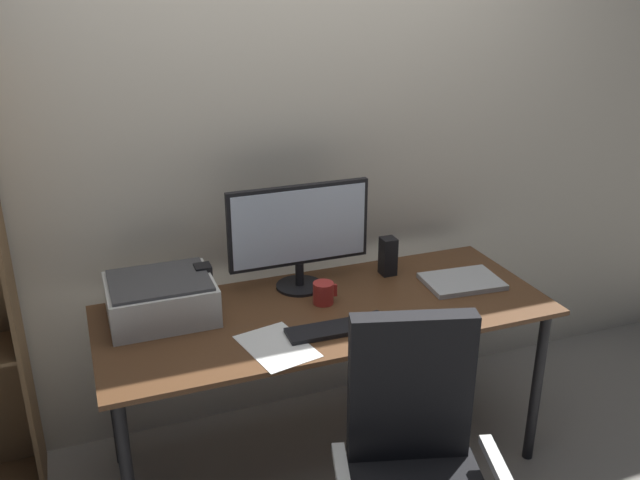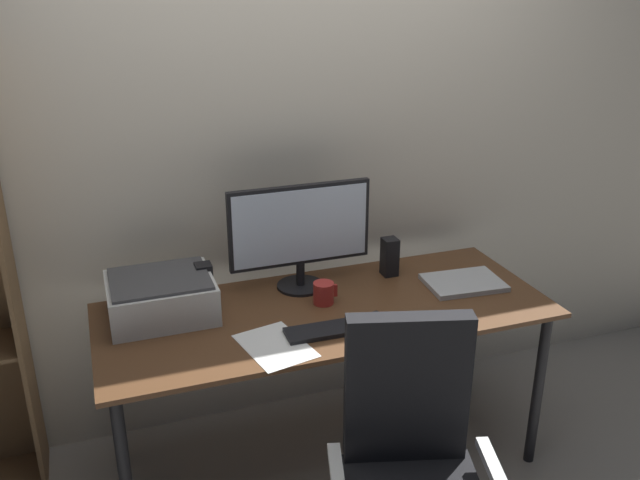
{
  "view_description": "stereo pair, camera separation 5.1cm",
  "coord_description": "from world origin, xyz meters",
  "px_view_note": "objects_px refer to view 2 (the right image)",
  "views": [
    {
      "loc": [
        -0.87,
        -2.24,
        2.0
      ],
      "look_at": [
        -0.02,
        0.02,
        1.03
      ],
      "focal_mm": 38.18,
      "sensor_mm": 36.0,
      "label": 1
    },
    {
      "loc": [
        -0.83,
        -2.26,
        2.0
      ],
      "look_at": [
        -0.02,
        0.02,
        1.03
      ],
      "focal_mm": 38.18,
      "sensor_mm": 36.0,
      "label": 2
    }
  ],
  "objects_px": {
    "keyboard": "(324,331)",
    "printer": "(161,297)",
    "coffee_mug": "(324,293)",
    "desk": "(326,325)",
    "laptop": "(463,283)",
    "speaker_left": "(204,284)",
    "mouse": "(378,321)",
    "speaker_right": "(390,257)",
    "monitor": "(300,230)"
  },
  "relations": [
    {
      "from": "keyboard",
      "to": "printer",
      "type": "xyz_separation_m",
      "value": [
        -0.55,
        0.34,
        0.07
      ]
    },
    {
      "from": "keyboard",
      "to": "coffee_mug",
      "type": "height_order",
      "value": "coffee_mug"
    },
    {
      "from": "desk",
      "to": "laptop",
      "type": "xyz_separation_m",
      "value": [
        0.63,
        0.01,
        0.09
      ]
    },
    {
      "from": "printer",
      "to": "laptop",
      "type": "bearing_deg",
      "value": -7.08
    },
    {
      "from": "desk",
      "to": "laptop",
      "type": "distance_m",
      "value": 0.63
    },
    {
      "from": "laptop",
      "to": "speaker_left",
      "type": "xyz_separation_m",
      "value": [
        -1.07,
        0.2,
        0.07
      ]
    },
    {
      "from": "laptop",
      "to": "mouse",
      "type": "bearing_deg",
      "value": -153.78
    },
    {
      "from": "keyboard",
      "to": "speaker_right",
      "type": "height_order",
      "value": "speaker_right"
    },
    {
      "from": "mouse",
      "to": "speaker_right",
      "type": "bearing_deg",
      "value": 47.06
    },
    {
      "from": "mouse",
      "to": "keyboard",
      "type": "bearing_deg",
      "value": 164.51
    },
    {
      "from": "laptop",
      "to": "printer",
      "type": "xyz_separation_m",
      "value": [
        -1.25,
        0.15,
        0.07
      ]
    },
    {
      "from": "desk",
      "to": "mouse",
      "type": "xyz_separation_m",
      "value": [
        0.14,
        -0.19,
        0.09
      ]
    },
    {
      "from": "mouse",
      "to": "speaker_left",
      "type": "height_order",
      "value": "speaker_left"
    },
    {
      "from": "desk",
      "to": "speaker_right",
      "type": "distance_m",
      "value": 0.46
    },
    {
      "from": "coffee_mug",
      "to": "speaker_left",
      "type": "relative_size",
      "value": 0.58
    },
    {
      "from": "desk",
      "to": "laptop",
      "type": "height_order",
      "value": "laptop"
    },
    {
      "from": "monitor",
      "to": "printer",
      "type": "bearing_deg",
      "value": -174.35
    },
    {
      "from": "desk",
      "to": "mouse",
      "type": "relative_size",
      "value": 18.66
    },
    {
      "from": "speaker_left",
      "to": "speaker_right",
      "type": "distance_m",
      "value": 0.81
    },
    {
      "from": "coffee_mug",
      "to": "speaker_right",
      "type": "distance_m",
      "value": 0.4
    },
    {
      "from": "monitor",
      "to": "mouse",
      "type": "xyz_separation_m",
      "value": [
        0.18,
        -0.41,
        -0.24
      ]
    },
    {
      "from": "keyboard",
      "to": "speaker_right",
      "type": "distance_m",
      "value": 0.6
    },
    {
      "from": "keyboard",
      "to": "mouse",
      "type": "bearing_deg",
      "value": -1.13
    },
    {
      "from": "coffee_mug",
      "to": "speaker_right",
      "type": "height_order",
      "value": "speaker_right"
    },
    {
      "from": "desk",
      "to": "mouse",
      "type": "distance_m",
      "value": 0.25
    },
    {
      "from": "laptop",
      "to": "speaker_right",
      "type": "bearing_deg",
      "value": 145.41
    },
    {
      "from": "monitor",
      "to": "coffee_mug",
      "type": "distance_m",
      "value": 0.28
    },
    {
      "from": "speaker_left",
      "to": "desk",
      "type": "bearing_deg",
      "value": -25.48
    },
    {
      "from": "mouse",
      "to": "coffee_mug",
      "type": "height_order",
      "value": "coffee_mug"
    },
    {
      "from": "laptop",
      "to": "speaker_left",
      "type": "distance_m",
      "value": 1.09
    },
    {
      "from": "desk",
      "to": "coffee_mug",
      "type": "height_order",
      "value": "coffee_mug"
    },
    {
      "from": "mouse",
      "to": "laptop",
      "type": "distance_m",
      "value": 0.52
    },
    {
      "from": "coffee_mug",
      "to": "laptop",
      "type": "height_order",
      "value": "coffee_mug"
    },
    {
      "from": "coffee_mug",
      "to": "speaker_left",
      "type": "xyz_separation_m",
      "value": [
        -0.45,
        0.16,
        0.04
      ]
    },
    {
      "from": "desk",
      "to": "printer",
      "type": "relative_size",
      "value": 4.48
    },
    {
      "from": "speaker_left",
      "to": "printer",
      "type": "relative_size",
      "value": 0.42
    },
    {
      "from": "monitor",
      "to": "mouse",
      "type": "bearing_deg",
      "value": -66.53
    },
    {
      "from": "speaker_left",
      "to": "monitor",
      "type": "bearing_deg",
      "value": 1.1
    },
    {
      "from": "monitor",
      "to": "keyboard",
      "type": "height_order",
      "value": "monitor"
    },
    {
      "from": "laptop",
      "to": "printer",
      "type": "height_order",
      "value": "printer"
    },
    {
      "from": "coffee_mug",
      "to": "keyboard",
      "type": "bearing_deg",
      "value": -109.45
    },
    {
      "from": "printer",
      "to": "mouse",
      "type": "bearing_deg",
      "value": -24.69
    },
    {
      "from": "mouse",
      "to": "speaker_left",
      "type": "bearing_deg",
      "value": 132.55
    },
    {
      "from": "keyboard",
      "to": "speaker_left",
      "type": "height_order",
      "value": "speaker_left"
    },
    {
      "from": "mouse",
      "to": "coffee_mug",
      "type": "xyz_separation_m",
      "value": [
        -0.14,
        0.24,
        0.03
      ]
    },
    {
      "from": "printer",
      "to": "desk",
      "type": "bearing_deg",
      "value": -14.54
    },
    {
      "from": "monitor",
      "to": "keyboard",
      "type": "relative_size",
      "value": 2.07
    },
    {
      "from": "monitor",
      "to": "laptop",
      "type": "xyz_separation_m",
      "value": [
        0.66,
        -0.21,
        -0.25
      ]
    },
    {
      "from": "desk",
      "to": "speaker_left",
      "type": "distance_m",
      "value": 0.52
    },
    {
      "from": "mouse",
      "to": "speaker_right",
      "type": "relative_size",
      "value": 0.56
    }
  ]
}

